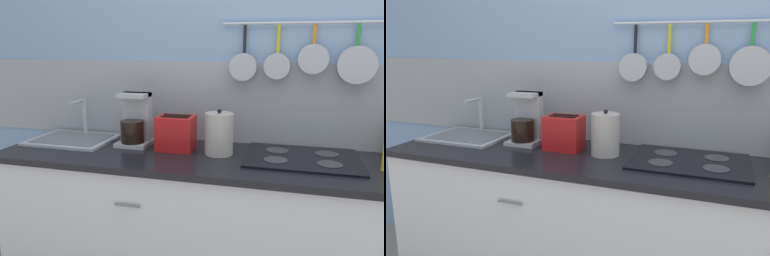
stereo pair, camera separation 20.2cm
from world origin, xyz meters
TOP-DOWN VIEW (x-y plane):
  - wall_back at (0.00, 0.36)m, footprint 7.20×0.15m
  - cabinet_base at (0.00, -0.00)m, footprint 3.28×0.62m
  - countertop at (0.00, 0.00)m, footprint 3.32×0.64m
  - sink_basin at (-1.37, 0.11)m, footprint 0.50×0.40m
  - coffee_maker at (-0.96, 0.13)m, footprint 0.19×0.18m
  - toaster at (-0.69, 0.08)m, footprint 0.22×0.16m
  - kettle at (-0.43, 0.06)m, footprint 0.16×0.16m
  - cooktop at (0.01, 0.08)m, footprint 0.59×0.46m

SIDE VIEW (x-z plane):
  - cabinet_base at x=0.00m, z-range 0.00..0.88m
  - countertop at x=0.00m, z-range 0.88..0.92m
  - cooktop at x=0.01m, z-range 0.91..0.93m
  - sink_basin at x=-1.37m, z-range 0.81..1.06m
  - toaster at x=-0.69m, z-range 0.91..1.11m
  - kettle at x=-0.43m, z-range 0.90..1.16m
  - coffee_maker at x=-0.96m, z-range 0.89..1.20m
  - wall_back at x=0.00m, z-range -0.02..2.58m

